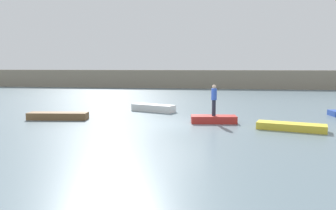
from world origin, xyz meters
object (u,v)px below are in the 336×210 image
rowboat_white (153,108)px  rowboat_red (214,119)px  person_blue_shirt (214,98)px  rowboat_yellow (291,127)px  rowboat_brown (58,116)px

rowboat_white → rowboat_red: 6.13m
person_blue_shirt → rowboat_yellow: bearing=-21.8°
rowboat_white → person_blue_shirt: bearing=-22.7°
rowboat_red → person_blue_shirt: (0.00, -0.00, 1.22)m
rowboat_brown → rowboat_yellow: bearing=-13.0°
rowboat_yellow → rowboat_brown: bearing=-170.3°
rowboat_white → rowboat_red: bearing=-22.7°
rowboat_brown → person_blue_shirt: bearing=-6.0°
rowboat_brown → rowboat_red: 9.60m
rowboat_red → rowboat_yellow: rowboat_red is taller
rowboat_yellow → person_blue_shirt: bearing=174.0°
person_blue_shirt → rowboat_brown: bearing=-179.3°
rowboat_white → rowboat_yellow: 10.24m
rowboat_white → rowboat_red: size_ratio=1.24×
rowboat_brown → person_blue_shirt: person_blue_shirt is taller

